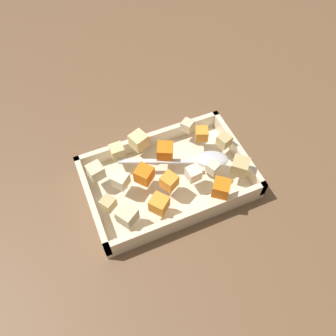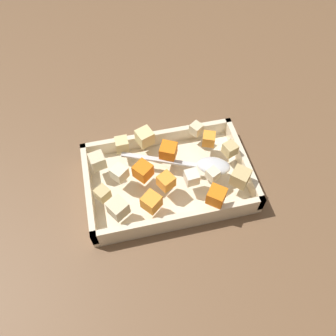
# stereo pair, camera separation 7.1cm
# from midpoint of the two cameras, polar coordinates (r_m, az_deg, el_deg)

# --- Properties ---
(ground_plane) EXTENTS (4.00, 4.00, 0.00)m
(ground_plane) POSITION_cam_midpoint_polar(r_m,az_deg,el_deg) (0.76, -1.01, -2.86)
(ground_plane) COLOR brown
(baking_dish) EXTENTS (0.35, 0.22, 0.05)m
(baking_dish) POSITION_cam_midpoint_polar(r_m,az_deg,el_deg) (0.75, -2.71, -2.20)
(baking_dish) COLOR beige
(baking_dish) RESTS_ON ground_plane
(carrot_chunk_mid_left) EXTENTS (0.04, 0.04, 0.03)m
(carrot_chunk_mid_left) POSITION_cam_midpoint_polar(r_m,az_deg,el_deg) (0.73, -3.28, 2.55)
(carrot_chunk_mid_left) COLOR orange
(carrot_chunk_mid_left) RESTS_ON baking_dish
(carrot_chunk_heap_side) EXTENTS (0.05, 0.05, 0.03)m
(carrot_chunk_heap_side) POSITION_cam_midpoint_polar(r_m,az_deg,el_deg) (0.68, 5.88, -3.54)
(carrot_chunk_heap_side) COLOR orange
(carrot_chunk_heap_side) RESTS_ON baking_dish
(carrot_chunk_corner_sw) EXTENTS (0.04, 0.04, 0.03)m
(carrot_chunk_corner_sw) POSITION_cam_midpoint_polar(r_m,az_deg,el_deg) (0.66, -4.55, -6.18)
(carrot_chunk_corner_sw) COLOR orange
(carrot_chunk_corner_sw) RESTS_ON baking_dish
(carrot_chunk_under_handle) EXTENTS (0.03, 0.03, 0.03)m
(carrot_chunk_under_handle) POSITION_cam_midpoint_polar(r_m,az_deg,el_deg) (0.76, 2.95, 5.49)
(carrot_chunk_under_handle) COLOR orange
(carrot_chunk_under_handle) RESTS_ON baking_dish
(carrot_chunk_far_left) EXTENTS (0.05, 0.05, 0.03)m
(carrot_chunk_far_left) POSITION_cam_midpoint_polar(r_m,az_deg,el_deg) (0.70, -6.87, -1.29)
(carrot_chunk_far_left) COLOR orange
(carrot_chunk_far_left) RESTS_ON baking_dish
(carrot_chunk_rim_edge) EXTENTS (0.04, 0.04, 0.03)m
(carrot_chunk_rim_edge) POSITION_cam_midpoint_polar(r_m,az_deg,el_deg) (0.69, -2.74, -2.43)
(carrot_chunk_rim_edge) COLOR orange
(carrot_chunk_rim_edge) RESTS_ON baking_dish
(potato_chunk_center) EXTENTS (0.04, 0.04, 0.03)m
(potato_chunk_center) POSITION_cam_midpoint_polar(r_m,az_deg,el_deg) (0.75, -7.60, 4.32)
(potato_chunk_center) COLOR #E0CC89
(potato_chunk_center) RESTS_ON baking_dish
(potato_chunk_corner_ne) EXTENTS (0.04, 0.04, 0.03)m
(potato_chunk_corner_ne) POSITION_cam_midpoint_polar(r_m,az_deg,el_deg) (0.70, -10.72, -2.18)
(potato_chunk_corner_ne) COLOR beige
(potato_chunk_corner_ne) RESTS_ON baking_dish
(potato_chunk_back_center) EXTENTS (0.03, 0.03, 0.03)m
(potato_chunk_back_center) POSITION_cam_midpoint_polar(r_m,az_deg,el_deg) (0.75, 6.63, 4.33)
(potato_chunk_back_center) COLOR tan
(potato_chunk_back_center) RESTS_ON baking_dish
(potato_chunk_corner_se) EXTENTS (0.04, 0.04, 0.03)m
(potato_chunk_corner_se) POSITION_cam_midpoint_polar(r_m,az_deg,el_deg) (0.72, -14.64, -0.74)
(potato_chunk_corner_se) COLOR beige
(potato_chunk_corner_se) RESTS_ON baking_dish
(potato_chunk_corner_nw) EXTENTS (0.04, 0.04, 0.03)m
(potato_chunk_corner_nw) POSITION_cam_midpoint_polar(r_m,az_deg,el_deg) (0.66, -9.86, -8.01)
(potato_chunk_corner_nw) COLOR beige
(potato_chunk_corner_nw) RESTS_ON baking_dish
(potato_chunk_mid_right) EXTENTS (0.05, 0.05, 0.03)m
(potato_chunk_mid_right) POSITION_cam_midpoint_polar(r_m,az_deg,el_deg) (0.71, 9.08, 0.06)
(potato_chunk_mid_right) COLOR tan
(potato_chunk_mid_right) RESTS_ON baking_dish
(potato_chunk_near_right) EXTENTS (0.03, 0.03, 0.02)m
(potato_chunk_near_right) POSITION_cam_midpoint_polar(r_m,az_deg,el_deg) (0.78, 0.60, 6.86)
(potato_chunk_near_right) COLOR beige
(potato_chunk_near_right) RESTS_ON baking_dish
(potato_chunk_near_spoon) EXTENTS (0.03, 0.03, 0.02)m
(potato_chunk_near_spoon) POSITION_cam_midpoint_polar(r_m,az_deg,el_deg) (0.68, -12.86, -5.95)
(potato_chunk_near_spoon) COLOR tan
(potato_chunk_near_spoon) RESTS_ON baking_dish
(potato_chunk_far_right) EXTENTS (0.03, 0.03, 0.03)m
(potato_chunk_far_right) POSITION_cam_midpoint_polar(r_m,az_deg,el_deg) (0.74, -11.15, 2.58)
(potato_chunk_far_right) COLOR #E0CC89
(potato_chunk_far_right) RESTS_ON baking_dish
(parsnip_chunk_front_center) EXTENTS (0.03, 0.03, 0.02)m
(parsnip_chunk_front_center) POSITION_cam_midpoint_polar(r_m,az_deg,el_deg) (0.71, 4.62, -0.12)
(parsnip_chunk_front_center) COLOR beige
(parsnip_chunk_front_center) RESTS_ON baking_dish
(parsnip_chunk_near_left) EXTENTS (0.03, 0.03, 0.03)m
(parsnip_chunk_near_left) POSITION_cam_midpoint_polar(r_m,az_deg,el_deg) (0.70, 1.33, -1.14)
(parsnip_chunk_near_left) COLOR silver
(parsnip_chunk_near_left) RESTS_ON baking_dish
(serving_spoon) EXTENTS (0.22, 0.12, 0.02)m
(serving_spoon) POSITION_cam_midpoint_polar(r_m,az_deg,el_deg) (0.72, 3.39, 1.20)
(serving_spoon) COLOR silver
(serving_spoon) RESTS_ON baking_dish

